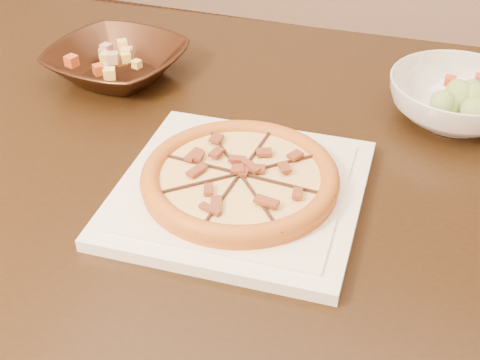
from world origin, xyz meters
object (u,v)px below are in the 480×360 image
at_px(bronze_bowl, 117,63).
at_px(plate, 240,191).
at_px(salad_bowl, 457,99).
at_px(pizza, 240,178).
at_px(dining_table, 209,187).

bearing_deg(bronze_bowl, plate, -39.36).
bearing_deg(bronze_bowl, salad_bowl, 4.84).
relative_size(plate, bronze_bowl, 1.47).
distance_m(pizza, bronze_bowl, 0.42).
distance_m(dining_table, bronze_bowl, 0.30).
xyz_separation_m(dining_table, salad_bowl, (0.36, 0.19, 0.13)).
relative_size(dining_table, plate, 4.39).
xyz_separation_m(dining_table, bronze_bowl, (-0.23, 0.14, 0.12)).
bearing_deg(pizza, plate, -7.99).
height_order(plate, salad_bowl, salad_bowl).
relative_size(pizza, salad_bowl, 1.22).
height_order(bronze_bowl, salad_bowl, salad_bowl).
relative_size(plate, pizza, 1.26).
xyz_separation_m(bronze_bowl, salad_bowl, (0.59, 0.05, 0.01)).
height_order(plate, bronze_bowl, bronze_bowl).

